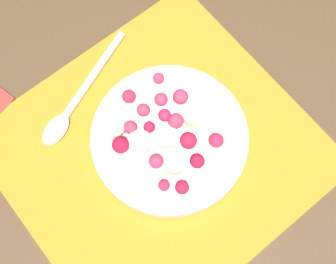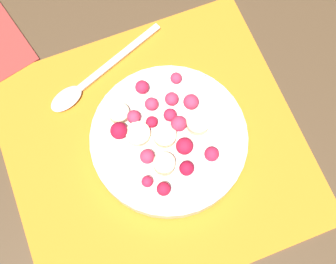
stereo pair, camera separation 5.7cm
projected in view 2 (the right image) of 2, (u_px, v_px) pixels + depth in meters
The scene contains 4 objects.
ground_plane at pixel (155, 148), 0.61m from camera, with size 3.00×3.00×0.00m, color #4C3823.
placemat at pixel (155, 148), 0.60m from camera, with size 0.37×0.35×0.01m.
fruit_bowl at pixel (168, 136), 0.59m from camera, with size 0.20×0.20×0.05m.
spoon at pixel (85, 84), 0.63m from camera, with size 0.18×0.09×0.01m.
Camera 2 is at (0.05, 0.17, 0.58)m, focal length 50.00 mm.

